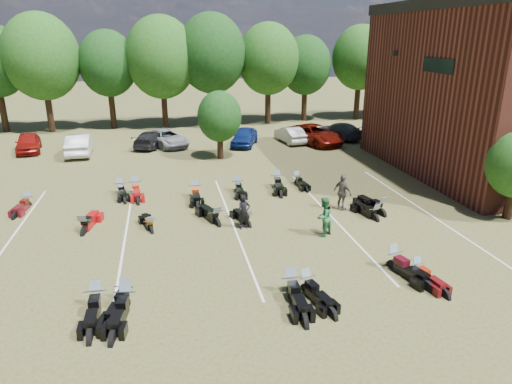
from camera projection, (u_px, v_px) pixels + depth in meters
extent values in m
plane|color=brown|center=(312.00, 245.00, 19.80)|extent=(160.00, 160.00, 0.00)
imported|color=maroon|center=(28.00, 143.00, 35.43)|extent=(2.45, 4.51, 1.45)
imported|color=#B5B5B9|center=(80.00, 144.00, 34.60)|extent=(1.93, 4.92, 1.59)
imported|color=gray|center=(167.00, 138.00, 37.23)|extent=(4.02, 5.35, 1.35)
imported|color=black|center=(151.00, 139.00, 37.00)|extent=(3.10, 4.76, 1.28)
imported|color=navy|center=(244.00, 137.00, 37.46)|extent=(3.16, 4.64, 1.47)
imported|color=#B1B0AC|center=(290.00, 135.00, 38.58)|extent=(1.96, 4.20, 1.33)
imported|color=#610D05|center=(315.00, 134.00, 38.06)|extent=(4.47, 6.27, 1.59)
imported|color=#3B3B40|center=(339.00, 131.00, 40.03)|extent=(3.48, 5.21, 1.40)
imported|color=black|center=(244.00, 212.00, 21.24)|extent=(0.64, 0.46, 1.64)
imported|color=#276A39|center=(324.00, 217.00, 20.45)|extent=(1.12, 1.07, 1.83)
imported|color=#544E48|center=(343.00, 192.00, 23.49)|extent=(0.94, 1.21, 1.92)
cube|color=black|center=(394.00, 53.00, 30.24)|extent=(0.30, 0.40, 0.30)
cube|color=black|center=(438.00, 66.00, 25.79)|extent=(0.06, 3.00, 0.80)
cylinder|color=black|center=(54.00, 109.00, 42.99)|extent=(0.58, 0.58, 4.08)
ellipsoid|color=#1E4C19|center=(48.00, 62.00, 41.60)|extent=(6.00, 6.00, 6.90)
cylinder|color=black|center=(110.00, 107.00, 43.94)|extent=(0.57, 0.58, 4.08)
ellipsoid|color=#1E4C19|center=(105.00, 61.00, 42.54)|extent=(6.00, 6.00, 6.90)
cylinder|color=black|center=(162.00, 106.00, 44.88)|extent=(0.57, 0.58, 4.08)
ellipsoid|color=#1E4C19|center=(159.00, 61.00, 43.48)|extent=(6.00, 6.00, 6.90)
cylinder|color=black|center=(213.00, 104.00, 45.82)|extent=(0.58, 0.58, 4.08)
ellipsoid|color=#1E4C19|center=(212.00, 60.00, 44.42)|extent=(6.00, 6.00, 6.90)
cylinder|color=black|center=(261.00, 103.00, 46.76)|extent=(0.57, 0.58, 4.08)
ellipsoid|color=#1E4C19|center=(262.00, 60.00, 45.36)|extent=(6.00, 6.00, 6.90)
cylinder|color=black|center=(308.00, 102.00, 47.70)|extent=(0.57, 0.58, 4.08)
ellipsoid|color=#1E4C19|center=(310.00, 59.00, 46.30)|extent=(6.00, 6.00, 6.90)
cylinder|color=black|center=(353.00, 100.00, 48.64)|extent=(0.57, 0.58, 4.08)
ellipsoid|color=#1E4C19|center=(356.00, 59.00, 47.25)|extent=(6.00, 6.00, 6.90)
cylinder|color=black|center=(396.00, 99.00, 49.59)|extent=(0.58, 0.58, 4.08)
ellipsoid|color=#1E4C19|center=(400.00, 58.00, 48.19)|extent=(6.00, 6.00, 6.90)
cylinder|color=black|center=(438.00, 98.00, 50.53)|extent=(0.58, 0.58, 4.08)
ellipsoid|color=#1E4C19|center=(443.00, 58.00, 49.13)|extent=(6.00, 6.00, 6.90)
cylinder|color=black|center=(510.00, 202.00, 22.43)|extent=(0.24, 0.24, 1.71)
cylinder|color=black|center=(220.00, 146.00, 33.48)|extent=(0.24, 0.24, 1.90)
sphere|color=#1E4C19|center=(219.00, 116.00, 32.78)|extent=(3.20, 3.20, 3.20)
cube|color=silver|center=(9.00, 241.00, 20.13)|extent=(0.10, 14.00, 0.01)
cube|color=silver|center=(126.00, 232.00, 21.07)|extent=(0.10, 14.00, 0.01)
cube|color=silver|center=(233.00, 224.00, 22.01)|extent=(0.10, 14.00, 0.01)
cube|color=silver|center=(331.00, 216.00, 22.96)|extent=(0.10, 14.00, 0.01)
cube|color=silver|center=(421.00, 209.00, 23.90)|extent=(0.10, 14.00, 0.01)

